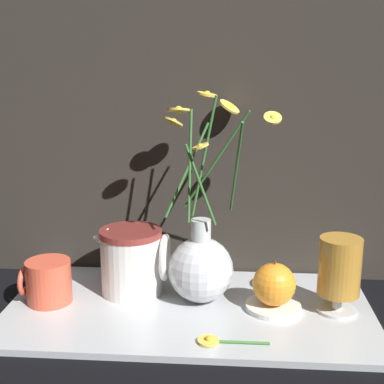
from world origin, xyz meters
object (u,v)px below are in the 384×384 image
at_px(vase_with_flowers, 201,263).
at_px(tea_glass, 339,268).
at_px(yellow_mug, 48,281).
at_px(ceramic_pitcher, 133,258).
at_px(orange_fruit, 274,285).

relative_size(vase_with_flowers, tea_glass, 2.79).
distance_m(yellow_mug, ceramic_pitcher, 0.17).
distance_m(yellow_mug, tea_glass, 0.54).
bearing_deg(tea_glass, ceramic_pitcher, 172.17).
xyz_separation_m(yellow_mug, orange_fruit, (0.43, -0.01, 0.01)).
relative_size(yellow_mug, ceramic_pitcher, 0.65).
height_order(vase_with_flowers, tea_glass, vase_with_flowers).
xyz_separation_m(yellow_mug, ceramic_pitcher, (0.15, 0.05, 0.03)).
bearing_deg(vase_with_flowers, ceramic_pitcher, 169.64).
height_order(vase_with_flowers, yellow_mug, vase_with_flowers).
bearing_deg(yellow_mug, ceramic_pitcher, 19.14).
relative_size(ceramic_pitcher, tea_glass, 1.03).
bearing_deg(orange_fruit, ceramic_pitcher, 167.50).
bearing_deg(tea_glass, yellow_mug, -179.99).
distance_m(vase_with_flowers, yellow_mug, 0.29).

